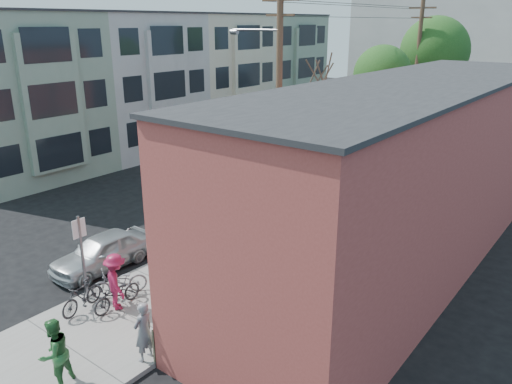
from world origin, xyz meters
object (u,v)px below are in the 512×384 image
Objects in this scene: patio_chair_a at (225,289)px; car_0 at (102,252)px; patron_green at (54,353)px; parked_bike_b at (119,282)px; tree_bare at (314,145)px; car_4 at (371,140)px; tree_leafy_far at (434,51)px; parked_bike_a at (82,296)px; utility_pole_near at (278,96)px; bus at (372,111)px; car_1 at (192,214)px; car_3 at (334,156)px; sign_post at (82,250)px; parking_meter_near at (180,232)px; tree_leafy_mid at (382,74)px; patio_chair_b at (202,305)px; cyclist at (116,282)px; parking_meter_far at (319,171)px; patron_grey at (143,331)px; car_2 at (283,177)px.

car_0 reaches higher than patio_chair_a.
patron_green reaches higher than parked_bike_b.
car_4 is at bearing 100.87° from tree_bare.
tree_leafy_far is 5.53× the size of parked_bike_a.
parked_bike_a is at bearing -87.45° from utility_pole_near.
patio_chair_a is at bearing -67.65° from bus.
car_3 is (-0.00, 12.34, -0.02)m from car_1.
sign_post is 0.32× the size of tree_leafy_far.
patron_green is at bearing -66.81° from parking_meter_near.
bus reaches higher than parked_bike_a.
utility_pole_near reaches higher than tree_leafy_mid.
bus is at bearing 128.61° from parked_bike_b.
cyclist reaches higher than patio_chair_b.
tree_leafy_far reaches higher than car_0.
cyclist reaches higher than parking_meter_far.
car_3 reaches higher than car_0.
parking_meter_far is at bearing 83.51° from car_0.
tree_bare is 6.02× the size of patio_chair_a.
sign_post reaches higher than cyclist.
parking_meter_far is at bearing -86.56° from car_4.
tree_leafy_far reaches higher than parked_bike_b.
car_3 is 0.50× the size of bus.
sign_post is 0.28× the size of utility_pole_near.
parking_meter_near is 0.69× the size of cyclist.
parking_meter_far is 0.14× the size of tree_leafy_far.
tree_leafy_mid is 4.29× the size of patron_grey.
tree_leafy_far is 29.71m from parked_bike_a.
car_4 is at bearing 83.86° from parked_bike_a.
cyclist is at bearing 11.56° from sign_post.
patio_chair_b is 0.09× the size of bus.
car_1 reaches higher than patio_chair_a.
car_3 is at bearing 84.87° from parked_bike_a.
car_3 is (-1.55, 18.60, -1.16)m from sign_post.
bus is (-3.64, 25.09, 0.65)m from car_1.
parking_meter_far reaches higher than patio_chair_a.
patio_chair_a is at bearing 88.75° from patio_chair_b.
car_1 is at bearing -42.84° from cyclist.
car_2 is at bearing -93.79° from car_3.
patron_green reaches higher than car_2.
patio_chair_a is at bearing 35.19° from sign_post.
parked_bike_b is 0.36× the size of car_2.
car_4 is (-1.60, 19.83, -0.31)m from parking_meter_near.
parking_meter_far is 0.29× the size of car_1.
car_1 is at bearing -100.14° from parking_meter_far.
sign_post is 1.59× the size of patron_green.
parking_meter_near is 7.52m from utility_pole_near.
parking_meter_far is at bearing 121.03° from parked_bike_b.
parking_meter_near is at bearing -166.92° from patron_green.
patio_chair_b is (3.62, -8.83, -4.82)m from utility_pole_near.
sign_post is 6.55m from car_1.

